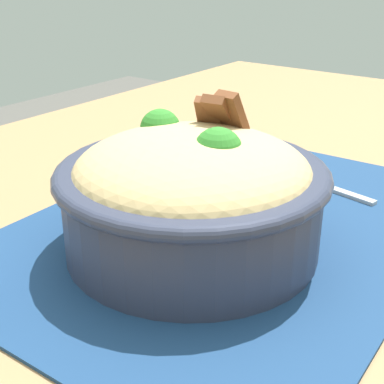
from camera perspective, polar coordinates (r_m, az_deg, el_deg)
table at (r=0.54m, az=7.81°, el=-7.97°), size 1.34×0.91×0.73m
placemat at (r=0.49m, az=4.07°, el=-3.52°), size 0.46×0.34×0.00m
bowl at (r=0.43m, az=0.02°, el=0.20°), size 0.27×0.27×0.12m
fork at (r=0.59m, az=12.51°, el=1.00°), size 0.04×0.13×0.00m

